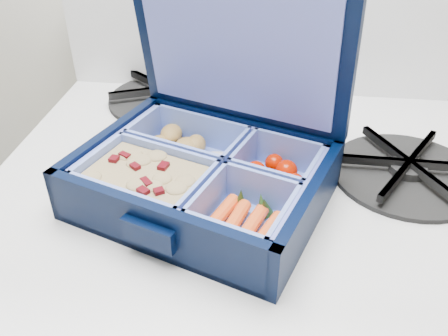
# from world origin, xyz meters

# --- Properties ---
(bento_box) EXTENTS (0.29, 0.26, 0.06)m
(bento_box) POSITION_xyz_m (0.60, 1.64, 0.96)
(bento_box) COLOR black
(bento_box) RESTS_ON stove
(burner_grate) EXTENTS (0.17, 0.17, 0.02)m
(burner_grate) POSITION_xyz_m (0.82, 1.71, 0.94)
(burner_grate) COLOR black
(burner_grate) RESTS_ON stove
(burner_grate_rear) EXTENTS (0.23, 0.23, 0.02)m
(burner_grate_rear) POSITION_xyz_m (0.51, 1.87, 0.94)
(burner_grate_rear) COLOR black
(burner_grate_rear) RESTS_ON stove
(fork) EXTENTS (0.14, 0.14, 0.01)m
(fork) POSITION_xyz_m (0.67, 1.79, 0.93)
(fork) COLOR #A7A7A7
(fork) RESTS_ON stove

